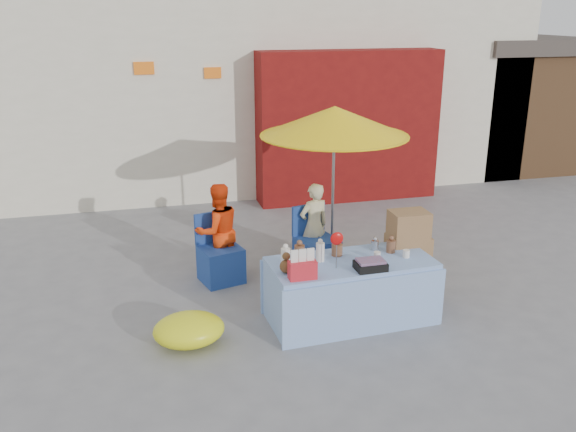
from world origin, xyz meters
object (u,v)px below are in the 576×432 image
object	(u,v)px
chair_left	(220,262)
umbrella	(335,122)
vendor_beige	(314,226)
chair_right	(316,252)
vendor_orange	(218,231)
market_table	(350,289)
box_stack	(407,259)

from	to	relation	value
chair_left	umbrella	bearing A→B (deg)	-4.54
chair_left	umbrella	world-z (taller)	umbrella
vendor_beige	umbrella	bearing A→B (deg)	-168.36
chair_right	vendor_orange	bearing A→B (deg)	158.90
market_table	chair_right	size ratio (longest dim) A/B	2.17
chair_left	vendor_orange	xyz separation A→B (m)	(0.00, 0.13, 0.36)
vendor_orange	box_stack	distance (m)	2.34
market_table	vendor_beige	bearing A→B (deg)	85.53
market_table	vendor_orange	distance (m)	1.94
market_table	vendor_beige	world-z (taller)	vendor_beige
vendor_orange	umbrella	world-z (taller)	umbrella
market_table	box_stack	bearing A→B (deg)	18.81
chair_left	box_stack	bearing A→B (deg)	-41.75
umbrella	box_stack	size ratio (longest dim) A/B	1.94
market_table	vendor_beige	xyz separation A→B (m)	(0.04, 1.49, 0.22)
chair_left	box_stack	distance (m)	2.29
market_table	chair_right	distance (m)	1.36
chair_left	box_stack	size ratio (longest dim) A/B	0.79
vendor_orange	vendor_beige	distance (m)	1.25
chair_left	vendor_beige	world-z (taller)	vendor_beige
chair_left	chair_right	size ratio (longest dim) A/B	1.00
chair_right	box_stack	bearing A→B (deg)	-67.64
chair_right	vendor_beige	xyz separation A→B (m)	(0.00, 0.13, 0.32)
chair_left	vendor_orange	distance (m)	0.38
market_table	umbrella	bearing A→B (deg)	75.35
umbrella	box_stack	bearing A→B (deg)	-69.96
box_stack	chair_right	bearing A→B (deg)	127.29
chair_left	box_stack	world-z (taller)	box_stack
umbrella	market_table	bearing A→B (deg)	-101.67
box_stack	market_table	bearing A→B (deg)	-158.21
vendor_orange	vendor_beige	size ratio (longest dim) A/B	1.07
chair_right	vendor_orange	size ratio (longest dim) A/B	0.69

